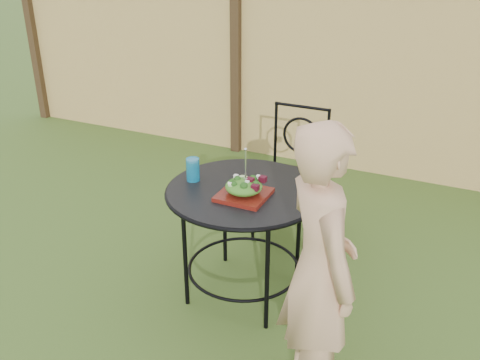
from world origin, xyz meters
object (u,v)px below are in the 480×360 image
(patio_table, at_px, (244,210))
(salad_plate, at_px, (244,195))
(patio_chair, at_px, (293,170))
(diner, at_px, (319,270))

(patio_table, bearing_deg, salad_plate, -66.24)
(patio_table, height_order, patio_chair, patio_chair)
(salad_plate, bearing_deg, diner, -39.30)
(patio_chair, bearing_deg, patio_table, -90.26)
(patio_table, relative_size, salad_plate, 3.42)
(patio_chair, bearing_deg, diner, -65.96)
(patio_chair, height_order, diner, diner)
(diner, bearing_deg, salad_plate, 11.02)
(patio_chair, distance_m, salad_plate, 0.96)
(diner, height_order, salad_plate, diner)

